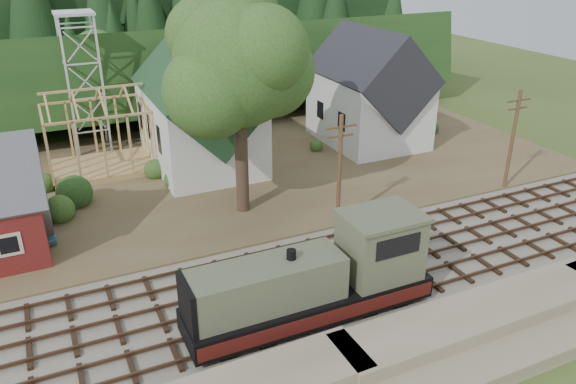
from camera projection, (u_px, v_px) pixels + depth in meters
name	position (u px, v px, depth m)	size (l,w,h in m)	color
ground	(274.00, 293.00, 31.35)	(140.00, 140.00, 0.00)	#384C1E
railroad_bed	(274.00, 291.00, 31.31)	(64.00, 11.00, 0.16)	#726B5B
village_flat	(186.00, 176.00, 46.14)	(64.00, 26.00, 0.30)	brown
hillside	(131.00, 106.00, 66.01)	(70.00, 28.00, 8.00)	#1E3F19
ridge	(110.00, 78.00, 79.21)	(80.00, 20.00, 12.00)	black
church	(200.00, 109.00, 46.20)	(8.40, 15.17, 13.00)	silver
farmhouse	(369.00, 94.00, 51.90)	(8.40, 10.80, 10.60)	silver
timber_frame	(99.00, 136.00, 45.85)	(8.20, 6.20, 6.99)	tan
lattice_tower	(78.00, 40.00, 47.99)	(3.20, 3.20, 12.12)	silver
big_tree	(240.00, 71.00, 36.26)	(10.90, 8.40, 14.70)	#38281E
telegraph_pole_near	(339.00, 170.00, 36.56)	(2.20, 0.28, 8.00)	#4C331E
telegraph_pole_far	(513.00, 139.00, 42.30)	(2.20, 0.28, 8.00)	#4C331E
locomotive	(319.00, 281.00, 28.41)	(12.86, 3.22, 5.12)	black
car_blue	(38.00, 228.00, 36.23)	(1.53, 3.81, 1.30)	#589EBD
car_red	(399.00, 133.00, 53.95)	(2.12, 4.60, 1.28)	red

